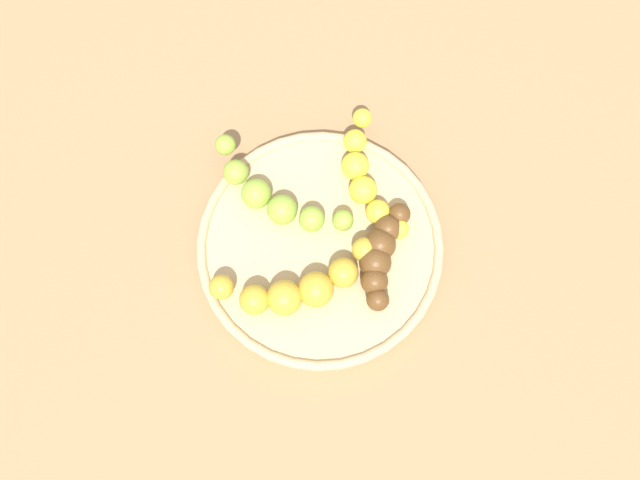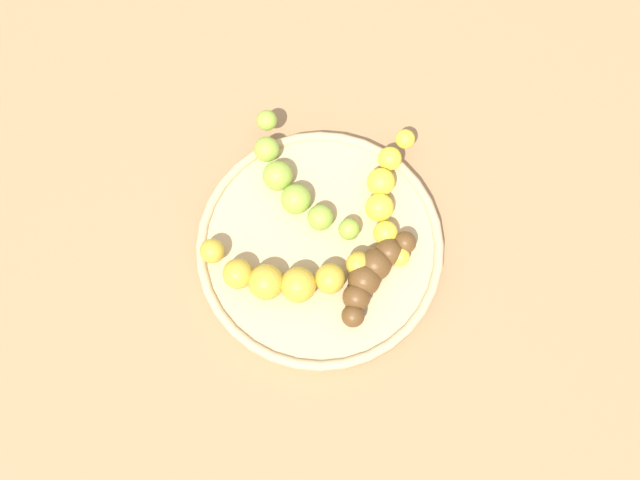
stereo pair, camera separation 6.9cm
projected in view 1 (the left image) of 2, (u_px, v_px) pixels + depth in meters
The scene contains 6 objects.
ground_plane at pixel (320, 251), 0.72m from camera, with size 2.40×2.40×0.00m, color #936D47.
fruit_bowl at pixel (320, 247), 0.71m from camera, with size 0.24×0.24×0.02m.
banana_green at pixel (273, 196), 0.70m from camera, with size 0.16×0.07×0.03m.
banana_spotted at pixel (298, 286), 0.68m from camera, with size 0.10×0.15×0.03m.
banana_overripe at pixel (381, 254), 0.69m from camera, with size 0.07×0.10×0.03m.
banana_yellow at pixel (365, 176), 0.71m from camera, with size 0.13×0.08×0.03m.
Camera 1 is at (0.14, -0.13, 0.70)m, focal length 40.28 mm.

